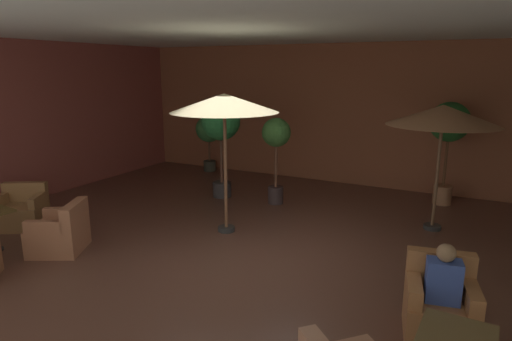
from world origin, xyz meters
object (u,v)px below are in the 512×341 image
Objects in this scene: armchair_front_right_east at (440,308)px; armchair_front_left_south at (60,233)px; armchair_front_left_west at (22,211)px; potted_tree_left_corner at (276,142)px; potted_tree_mid_right at (221,127)px; potted_tree_right_corner at (449,129)px; patio_umbrella_tall_red at (443,116)px; potted_tree_mid_left at (209,132)px; patron_by_window at (444,276)px; patio_umbrella_center_beige at (224,104)px.

armchair_front_left_south is at bearing -176.75° from armchair_front_right_east.
potted_tree_left_corner is (3.69, 3.59, 1.08)m from armchair_front_left_west.
potted_tree_mid_right is at bearing 79.86° from armchair_front_left_south.
potted_tree_mid_right is 5.02m from potted_tree_right_corner.
patio_umbrella_tall_red is 3.41m from potted_tree_left_corner.
potted_tree_mid_left reaches higher than armchair_front_right_east.
potted_tree_left_corner reaches higher than armchair_front_left_west.
armchair_front_right_east is at bearing -83.29° from patio_umbrella_tall_red.
armchair_front_left_south is 1.58× the size of patron_by_window.
armchair_front_left_south is 5.82m from armchair_front_right_east.
patio_umbrella_center_beige is 5.07m from potted_tree_right_corner.
patio_umbrella_center_beige is at bearing 155.89° from armchair_front_right_east.
potted_tree_mid_left is 2.78m from potted_tree_mid_right.
potted_tree_mid_left reaches higher than armchair_front_left_west.
potted_tree_mid_left is (0.60, 5.61, 0.85)m from armchair_front_left_west.
potted_tree_mid_right is (0.71, 3.94, 1.34)m from armchair_front_left_south.
potted_tree_mid_right is (-4.68, 0.02, -0.48)m from patio_umbrella_tall_red.
armchair_front_left_west is at bearing -153.61° from patio_umbrella_tall_red.
potted_tree_left_corner is 3.75m from potted_tree_right_corner.
patio_umbrella_tall_red is (7.01, 3.48, 1.83)m from armchair_front_left_west.
potted_tree_mid_right reaches higher than patron_by_window.
potted_tree_mid_left is 0.73× the size of potted_tree_mid_right.
potted_tree_right_corner is at bearing 46.94° from patio_umbrella_center_beige.
armchair_front_right_east is at bearing -24.11° from patio_umbrella_center_beige.
armchair_front_left_west is at bearing -156.00° from patio_umbrella_center_beige.
patron_by_window is at bearing -35.59° from potted_tree_mid_right.
patio_umbrella_center_beige is (1.97, 2.05, 2.04)m from armchair_front_left_south.
patio_umbrella_tall_red is at bearing -18.44° from potted_tree_mid_left.
potted_tree_mid_left is 2.41× the size of patron_by_window.
patron_by_window is at bearing -83.23° from patio_umbrella_tall_red.
potted_tree_mid_right is at bearing 144.41° from patron_by_window.
potted_tree_mid_left is at bearing 140.01° from armchair_front_right_east.
armchair_front_left_south is 0.48× the size of potted_tree_mid_right.
patio_umbrella_tall_red is at bearing 96.71° from armchair_front_right_east.
potted_tree_left_corner reaches higher than potted_tree_mid_left.
potted_tree_left_corner is at bearing 178.08° from patio_umbrella_tall_red.
patio_umbrella_center_beige reaches higher than armchair_front_left_south.
patio_umbrella_center_beige reaches higher than patio_umbrella_tall_red.
potted_tree_mid_right is 0.99× the size of potted_tree_right_corner.
armchair_front_right_east is 4.66m from patio_umbrella_center_beige.
potted_tree_right_corner reaches higher than armchair_front_left_south.
armchair_front_right_east is at bearing 3.25° from armchair_front_left_south.
potted_tree_right_corner is at bearing 94.33° from armchair_front_right_east.
patio_umbrella_tall_red is 1.44× the size of potted_tree_mid_left.
patio_umbrella_tall_red is (5.38, 3.92, 1.82)m from armchair_front_left_south.
armchair_front_left_west is 4.41m from potted_tree_mid_right.
potted_tree_right_corner reaches higher than potted_tree_mid_left.
armchair_front_left_south is 1.16× the size of armchair_front_right_east.
armchair_front_left_south is 0.55× the size of potted_tree_left_corner.
armchair_front_right_east is at bearing -44.71° from potted_tree_left_corner.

